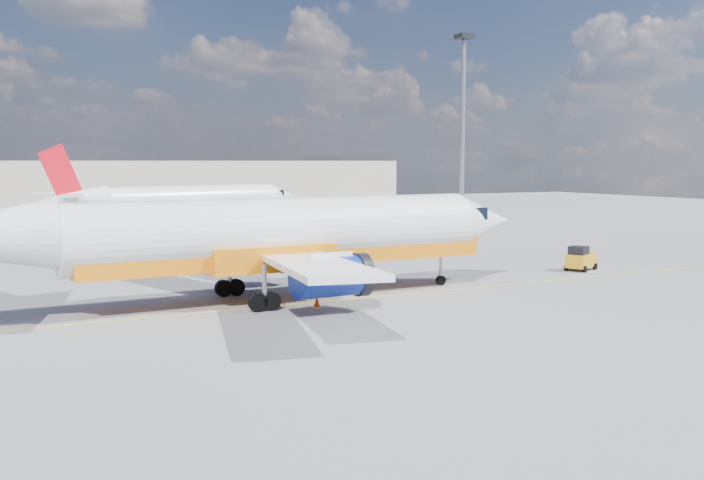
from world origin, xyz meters
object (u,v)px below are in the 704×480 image
main_jet (263,236)px  traffic_cone (317,302)px  gse_tug (581,259)px  second_jet (186,201)px

main_jet → traffic_cone: 5.01m
gse_tug → traffic_cone: gse_tug is taller
main_jet → traffic_cone: (1.85, -3.15, -3.44)m
second_jet → main_jet: bearing=-112.3°
traffic_cone → second_jet: bearing=81.6°
second_jet → traffic_cone: (-7.65, -51.97, -2.96)m
second_jet → gse_tug: size_ratio=11.30×
main_jet → second_jet: 49.74m
second_jet → traffic_cone: bearing=-109.7°
main_jet → second_jet: bearing=77.9°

